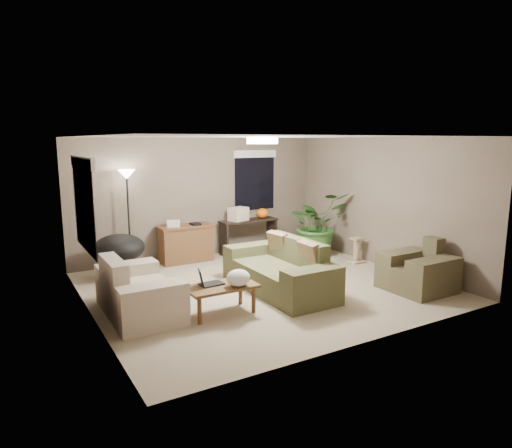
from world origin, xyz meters
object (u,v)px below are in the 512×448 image
console_table (249,234)px  desk (186,243)px  houseplant (317,231)px  armchair (418,272)px  cat_scratching_post (356,252)px  papasan_chair (120,253)px  coffee_table (221,289)px  floor_lamp (127,186)px  main_sofa (281,273)px  loveseat (137,294)px

console_table → desk: bearing=178.6°
desk → houseplant: size_ratio=0.80×
armchair → cat_scratching_post: 1.88m
armchair → cat_scratching_post: size_ratio=2.00×
console_table → houseplant: (1.18, -0.90, 0.10)m
armchair → houseplant: houseplant is taller
console_table → papasan_chair: papasan_chair is taller
houseplant → console_table: bearing=142.5°
coffee_table → floor_lamp: floor_lamp is taller
coffee_table → papasan_chair: size_ratio=0.94×
houseplant → desk: bearing=160.3°
cat_scratching_post → main_sofa: bearing=-162.9°
loveseat → armchair: (4.31, -1.28, 0.00)m
papasan_chair → houseplant: size_ratio=0.77×
houseplant → armchair: bearing=-89.6°
console_table → floor_lamp: 2.82m
loveseat → coffee_table: 1.19m
coffee_table → cat_scratching_post: cat_scratching_post is taller
loveseat → desk: loveseat is taller
main_sofa → desk: 2.59m
houseplant → cat_scratching_post: 0.98m
console_table → papasan_chair: (-2.89, -0.43, 0.03)m
loveseat → floor_lamp: floor_lamp is taller
console_table → cat_scratching_post: console_table is taller
main_sofa → desk: size_ratio=2.00×
console_table → cat_scratching_post: (1.53, -1.75, -0.22)m
armchair → houseplant: (-0.02, 2.69, 0.24)m
desk → console_table: size_ratio=0.85×
loveseat → houseplant: houseplant is taller
desk → cat_scratching_post: desk is taller
coffee_table → papasan_chair: papasan_chair is taller
console_table → papasan_chair: 2.92m
loveseat → armchair: bearing=-16.5°
armchair → desk: bearing=126.0°
loveseat → cat_scratching_post: bearing=6.9°
armchair → floor_lamp: size_ratio=0.52×
desk → console_table: bearing=-1.4°
main_sofa → loveseat: (-2.35, 0.14, 0.00)m
papasan_chair → floor_lamp: (0.32, 0.48, 1.13)m
coffee_table → console_table: console_table is taller
armchair → papasan_chair: armchair is taller
papasan_chair → cat_scratching_post: bearing=-16.6°
floor_lamp → armchair: bearing=-44.0°
loveseat → armchair: same height
desk → cat_scratching_post: (2.98, -1.79, -0.16)m
houseplant → cat_scratching_post: size_ratio=2.76×
armchair → houseplant: size_ratio=0.73×
main_sofa → cat_scratching_post: bearing=17.1°
armchair → coffee_table: 3.35m
desk → armchair: bearing=-54.0°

